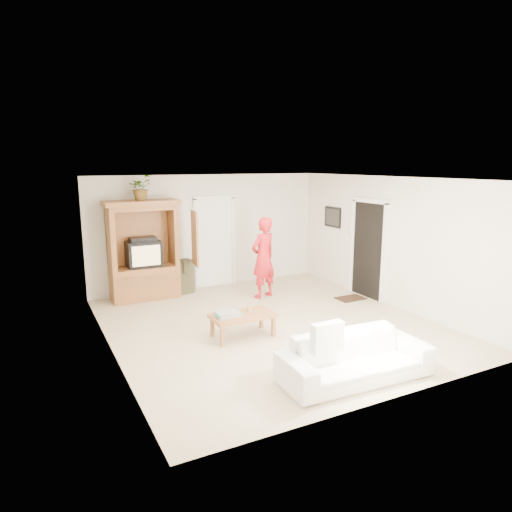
% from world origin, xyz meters
% --- Properties ---
extents(floor, '(6.00, 6.00, 0.00)m').
position_xyz_m(floor, '(0.00, 0.00, 0.00)').
color(floor, tan).
rests_on(floor, ground).
extents(ceiling, '(6.00, 6.00, 0.00)m').
position_xyz_m(ceiling, '(0.00, 0.00, 2.60)').
color(ceiling, white).
rests_on(ceiling, floor).
extents(wall_back, '(5.50, 0.00, 5.50)m').
position_xyz_m(wall_back, '(0.00, 3.00, 1.30)').
color(wall_back, silver).
rests_on(wall_back, floor).
extents(wall_front, '(5.50, 0.00, 5.50)m').
position_xyz_m(wall_front, '(0.00, -3.00, 1.30)').
color(wall_front, silver).
rests_on(wall_front, floor).
extents(wall_left, '(0.00, 6.00, 6.00)m').
position_xyz_m(wall_left, '(-2.75, 0.00, 1.30)').
color(wall_left, silver).
rests_on(wall_left, floor).
extents(wall_right, '(0.00, 6.00, 6.00)m').
position_xyz_m(wall_right, '(2.75, 0.00, 1.30)').
color(wall_right, silver).
rests_on(wall_right, floor).
extents(armoire, '(1.82, 1.14, 2.10)m').
position_xyz_m(armoire, '(-1.58, 2.66, 0.91)').
color(armoire, '#96572E').
rests_on(armoire, floor).
extents(door_back, '(0.85, 0.05, 2.04)m').
position_xyz_m(door_back, '(0.15, 2.97, 1.02)').
color(door_back, white).
rests_on(door_back, floor).
extents(doorway_right, '(0.05, 0.90, 2.04)m').
position_xyz_m(doorway_right, '(2.73, 0.60, 1.02)').
color(doorway_right, black).
rests_on(doorway_right, floor).
extents(framed_picture, '(0.03, 0.60, 0.48)m').
position_xyz_m(framed_picture, '(2.73, 1.90, 1.60)').
color(framed_picture, black).
rests_on(framed_picture, wall_right).
extents(doormat, '(0.60, 0.40, 0.02)m').
position_xyz_m(doormat, '(2.30, 0.60, 0.01)').
color(doormat, '#382316').
rests_on(doormat, floor).
extents(plant, '(0.62, 0.61, 0.52)m').
position_xyz_m(plant, '(-1.60, 2.63, 2.36)').
color(plant, '#4C7238').
rests_on(plant, armoire).
extents(man, '(0.73, 0.59, 1.74)m').
position_xyz_m(man, '(0.70, 1.58, 0.87)').
color(man, red).
rests_on(man, floor).
extents(sofa, '(2.11, 0.91, 0.61)m').
position_xyz_m(sofa, '(0.00, -2.36, 0.30)').
color(sofa, white).
rests_on(sofa, floor).
extents(coffee_table, '(1.06, 0.59, 0.40)m').
position_xyz_m(coffee_table, '(-0.69, -0.30, 0.34)').
color(coffee_table, '#965B34').
rests_on(coffee_table, floor).
extents(towel, '(0.38, 0.28, 0.08)m').
position_xyz_m(towel, '(-0.96, -0.30, 0.44)').
color(towel, '#E8514D').
rests_on(towel, coffee_table).
extents(candle, '(0.08, 0.08, 0.10)m').
position_xyz_m(candle, '(-0.54, -0.25, 0.45)').
color(candle, tan).
rests_on(candle, coffee_table).
extents(backpack_black, '(0.41, 0.29, 0.47)m').
position_xyz_m(backpack_black, '(-0.66, 2.79, 0.23)').
color(backpack_black, black).
rests_on(backpack_black, floor).
extents(backpack_olive, '(0.45, 0.38, 0.75)m').
position_xyz_m(backpack_olive, '(-0.74, 2.67, 0.37)').
color(backpack_olive, '#47442B').
rests_on(backpack_olive, floor).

